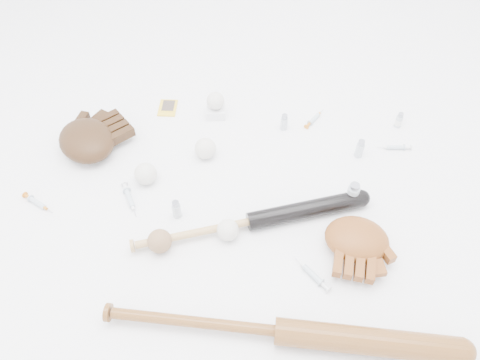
% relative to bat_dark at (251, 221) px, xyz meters
% --- Properties ---
extents(bat_dark, '(0.76, 0.38, 0.06)m').
position_rel_bat_dark_xyz_m(bat_dark, '(0.00, 0.00, 0.00)').
color(bat_dark, black).
rests_on(bat_dark, ground).
extents(bat_wood, '(1.01, 0.13, 0.07)m').
position_rel_bat_dark_xyz_m(bat_wood, '(0.13, -0.34, 0.01)').
color(bat_wood, brown).
rests_on(bat_wood, ground).
extents(glove_dark, '(0.38, 0.38, 0.10)m').
position_rel_bat_dark_xyz_m(glove_dark, '(-0.64, 0.24, 0.02)').
color(glove_dark, '#321D0E').
rests_on(glove_dark, ground).
extents(glove_tan, '(0.25, 0.25, 0.08)m').
position_rel_bat_dark_xyz_m(glove_tan, '(0.33, -0.02, 0.01)').
color(glove_tan, brown).
rests_on(glove_tan, ground).
extents(trading_card, '(0.08, 0.10, 0.01)m').
position_rel_bat_dark_xyz_m(trading_card, '(-0.41, 0.51, -0.03)').
color(trading_card, gold).
rests_on(trading_card, ground).
extents(pedestal, '(0.08, 0.08, 0.04)m').
position_rel_bat_dark_xyz_m(pedestal, '(-0.21, 0.50, -0.01)').
color(pedestal, white).
rests_on(pedestal, ground).
extents(baseball_on_pedestal, '(0.07, 0.07, 0.07)m').
position_rel_bat_dark_xyz_m(baseball_on_pedestal, '(-0.21, 0.50, 0.04)').
color(baseball_on_pedestal, silver).
rests_on(baseball_on_pedestal, pedestal).
extents(baseball_left, '(0.08, 0.08, 0.08)m').
position_rel_bat_dark_xyz_m(baseball_left, '(-0.38, 0.13, 0.01)').
color(baseball_left, silver).
rests_on(baseball_left, ground).
extents(baseball_upper, '(0.08, 0.08, 0.08)m').
position_rel_bat_dark_xyz_m(baseball_upper, '(-0.21, 0.28, 0.01)').
color(baseball_upper, silver).
rests_on(baseball_upper, ground).
extents(baseball_mid, '(0.07, 0.07, 0.07)m').
position_rel_bat_dark_xyz_m(baseball_mid, '(-0.06, -0.05, 0.01)').
color(baseball_mid, silver).
rests_on(baseball_mid, ground).
extents(baseball_aged, '(0.08, 0.08, 0.08)m').
position_rel_bat_dark_xyz_m(baseball_aged, '(-0.26, -0.13, 0.01)').
color(baseball_aged, olive).
rests_on(baseball_aged, ground).
extents(syringe_0, '(0.15, 0.08, 0.02)m').
position_rel_bat_dark_xyz_m(syringe_0, '(-0.71, -0.03, -0.02)').
color(syringe_0, '#ADBCC6').
rests_on(syringe_0, ground).
extents(syringe_1, '(0.14, 0.12, 0.02)m').
position_rel_bat_dark_xyz_m(syringe_1, '(0.21, -0.14, -0.02)').
color(syringe_1, '#ADBCC6').
rests_on(syringe_1, ground).
extents(syringe_2, '(0.09, 0.13, 0.02)m').
position_rel_bat_dark_xyz_m(syringe_2, '(0.17, 0.53, -0.02)').
color(syringe_2, '#ADBCC6').
rests_on(syringe_2, ground).
extents(syringe_3, '(0.11, 0.16, 0.02)m').
position_rel_bat_dark_xyz_m(syringe_3, '(0.37, 0.01, -0.02)').
color(syringe_3, '#ADBCC6').
rests_on(syringe_3, ground).
extents(syringe_4, '(0.14, 0.05, 0.02)m').
position_rel_bat_dark_xyz_m(syringe_4, '(0.47, 0.43, -0.02)').
color(syringe_4, '#ADBCC6').
rests_on(syringe_4, ground).
extents(syringe_5, '(0.11, 0.15, 0.02)m').
position_rel_bat_dark_xyz_m(syringe_5, '(-0.42, 0.04, -0.02)').
color(syringe_5, '#ADBCC6').
rests_on(syringe_5, ground).
extents(vial_0, '(0.02, 0.02, 0.06)m').
position_rel_bat_dark_xyz_m(vial_0, '(0.49, 0.56, 0.00)').
color(vial_0, silver).
rests_on(vial_0, ground).
extents(vial_1, '(0.03, 0.03, 0.07)m').
position_rel_bat_dark_xyz_m(vial_1, '(0.06, 0.47, 0.01)').
color(vial_1, silver).
rests_on(vial_1, ground).
extents(vial_2, '(0.03, 0.03, 0.07)m').
position_rel_bat_dark_xyz_m(vial_2, '(-0.20, 0.28, 0.01)').
color(vial_2, silver).
rests_on(vial_2, ground).
extents(vial_3, '(0.04, 0.04, 0.09)m').
position_rel_bat_dark_xyz_m(vial_3, '(0.31, 0.15, 0.02)').
color(vial_3, silver).
rests_on(vial_3, ground).
extents(vial_4, '(0.03, 0.03, 0.07)m').
position_rel_bat_dark_xyz_m(vial_4, '(-0.24, 0.00, 0.01)').
color(vial_4, silver).
rests_on(vial_4, ground).
extents(vial_5, '(0.03, 0.03, 0.08)m').
position_rel_bat_dark_xyz_m(vial_5, '(0.34, 0.37, 0.01)').
color(vial_5, silver).
rests_on(vial_5, ground).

